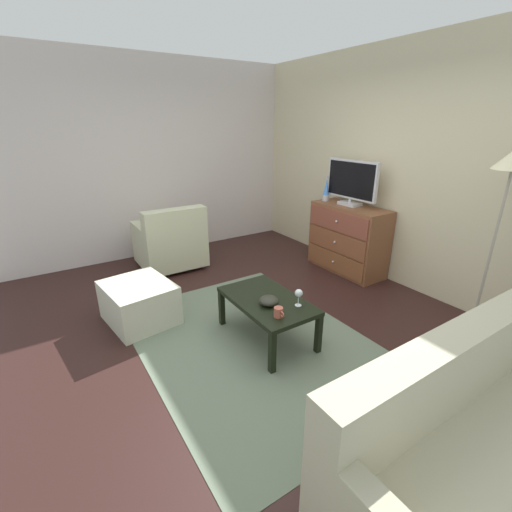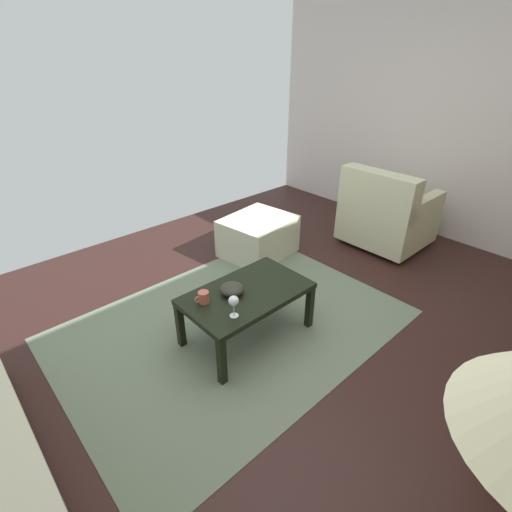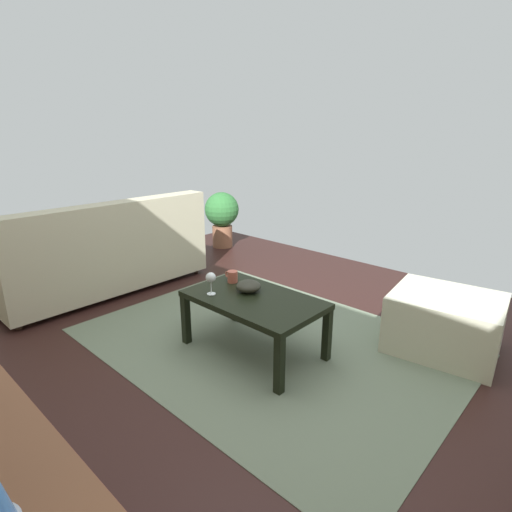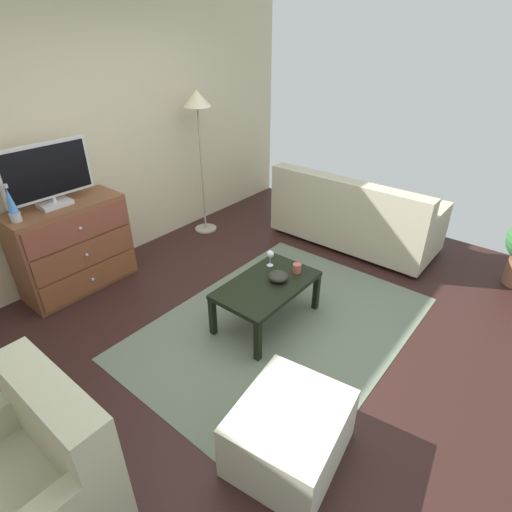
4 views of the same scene
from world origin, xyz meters
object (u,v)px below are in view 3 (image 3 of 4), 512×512
at_px(ottoman, 444,323).
at_px(coffee_table, 254,304).
at_px(mug, 232,276).
at_px(couch_large, 103,255).
at_px(potted_plant, 222,214).
at_px(bowl_decorative, 248,286).
at_px(wine_glass, 211,278).

bearing_deg(ottoman, coffee_table, 43.78).
height_order(mug, ottoman, mug).
bearing_deg(couch_large, potted_plant, -81.53).
bearing_deg(potted_plant, bowl_decorative, 141.48).
xyz_separation_m(coffee_table, mug, (0.31, -0.10, 0.09)).
bearing_deg(bowl_decorative, couch_large, 5.62).
bearing_deg(coffee_table, bowl_decorative, -27.12).
height_order(wine_glass, couch_large, couch_large).
relative_size(bowl_decorative, couch_large, 0.09).
bearing_deg(couch_large, bowl_decorative, -174.38).
xyz_separation_m(coffee_table, wine_glass, (0.25, 0.16, 0.17)).
xyz_separation_m(ottoman, potted_plant, (3.08, -0.74, 0.23)).
distance_m(mug, bowl_decorative, 0.22).
bearing_deg(coffee_table, couch_large, 3.82).
relative_size(wine_glass, bowl_decorative, 0.91).
height_order(couch_large, ottoman, couch_large).
relative_size(mug, potted_plant, 0.16).
distance_m(coffee_table, bowl_decorative, 0.14).
bearing_deg(mug, bowl_decorative, 166.52).
bearing_deg(wine_glass, mug, -76.70).
height_order(wine_glass, mug, wine_glass).
height_order(coffee_table, ottoman, same).
relative_size(coffee_table, couch_large, 0.48).
relative_size(bowl_decorative, ottoman, 0.25).
xyz_separation_m(couch_large, ottoman, (-2.81, -1.04, -0.14)).
bearing_deg(wine_glass, couch_large, -1.27).
distance_m(bowl_decorative, couch_large, 1.77).
bearing_deg(mug, ottoman, -147.22).
xyz_separation_m(bowl_decorative, couch_large, (1.76, 0.17, -0.11)).
relative_size(wine_glass, potted_plant, 0.22).
height_order(couch_large, potted_plant, couch_large).
xyz_separation_m(bowl_decorative, potted_plant, (2.02, -1.61, -0.01)).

